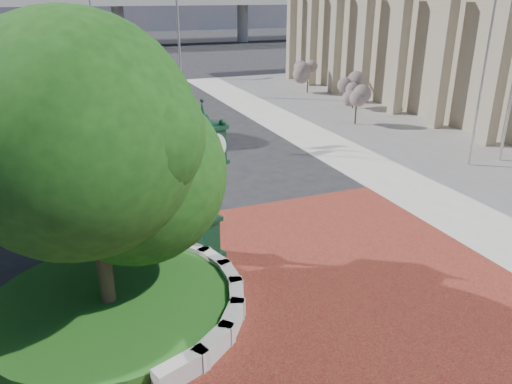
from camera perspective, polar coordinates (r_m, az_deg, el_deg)
The scene contains 16 objects.
ground at distance 14.63m, azimuth 3.74°, elevation -9.35°, with size 200.00×200.00×0.00m, color black.
plaza at distance 13.87m, azimuth 5.56°, elevation -11.24°, with size 12.00×12.00×0.04m, color maroon.
sidewalk at distance 31.18m, azimuth 22.79°, elevation 6.09°, with size 20.00×50.00×0.04m, color #9E9B93.
planter_wall at distance 13.68m, azimuth -6.70°, elevation -10.55°, with size 2.96×6.77×0.54m.
grass_bed at distance 13.43m, azimuth -16.35°, elevation -12.42°, with size 6.10×6.10×0.40m, color #1D4814.
overpass at distance 81.41m, azimuth -19.51°, elevation 19.91°, with size 90.00×12.00×7.50m.
tree_planter at distance 11.87m, azimuth -18.13°, elevation 1.86°, with size 5.20×5.20×6.33m.
tree_street at distance 29.58m, azimuth -19.25°, elevation 12.21°, with size 4.40×4.40×5.45m.
post_clock at distance 14.46m, azimuth -5.86°, elevation 1.84°, with size 1.23×1.23×4.82m.
parked_car at distance 47.23m, azimuth -14.22°, elevation 12.84°, with size 1.75×4.36×1.48m, color #5D0D1C.
flagpole_b at distance 24.57m, azimuth 24.74°, elevation 13.28°, with size 1.44×0.28×9.24m.
street_lamp_near at distance 40.24m, azimuth -8.64°, elevation 19.34°, with size 2.26×0.77×10.24m.
street_lamp_far at distance 52.33m, azimuth -18.07°, elevation 18.99°, with size 2.26×0.58×10.10m.
shrub_near at distance 31.30m, azimuth 11.44°, elevation 10.37°, with size 1.20×1.20×2.20m.
shrub_mid at distance 35.91m, azimuth 11.14°, elevation 11.82°, with size 1.20×1.20×2.20m.
shrub_far at distance 41.26m, azimuth 5.95°, elevation 13.35°, with size 1.20×1.20×2.20m.
Camera 1 is at (-5.57, -11.22, 7.55)m, focal length 35.00 mm.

